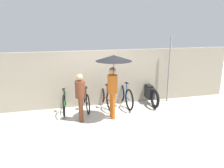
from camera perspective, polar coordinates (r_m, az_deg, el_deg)
ground_plane at (r=6.81m, az=-1.90°, el=-10.84°), size 30.00×30.00×0.00m
back_wall at (r=8.21m, az=-4.79°, el=1.46°), size 11.26×0.12×2.09m
parked_bicycle_0 at (r=7.98m, az=-12.27°, el=-4.12°), size 0.44×1.82×1.03m
parked_bicycle_1 at (r=8.07m, az=-6.96°, el=-3.85°), size 0.44×1.73×1.11m
parked_bicycle_2 at (r=8.16m, az=-1.73°, el=-3.42°), size 0.46×1.71×0.98m
parked_bicycle_3 at (r=8.31m, az=3.37°, el=-2.97°), size 0.44×1.75×1.00m
pedestrian_leading at (r=6.90m, az=-8.29°, el=-2.65°), size 0.32×0.32×1.54m
pedestrian_center at (r=6.75m, az=0.35°, el=4.19°), size 1.11×1.11×2.11m
motorcycle at (r=8.78m, az=9.49°, el=-2.21°), size 0.58×1.99×0.92m
awning_pole at (r=8.85m, az=14.68°, el=3.60°), size 0.07×0.07×2.57m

